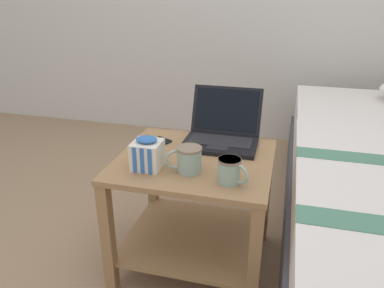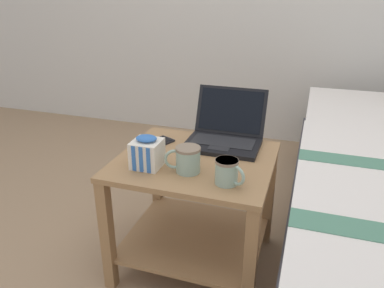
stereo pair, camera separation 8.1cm
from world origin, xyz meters
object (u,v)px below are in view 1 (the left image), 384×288
at_px(snack_bag, 147,154).
at_px(mug_front_left, 188,158).
at_px(laptop, 222,133).
at_px(cell_phone, 154,144).
at_px(mug_front_right, 230,170).

bearing_deg(snack_bag, mug_front_left, 2.11).
distance_m(laptop, cell_phone, 0.30).
bearing_deg(mug_front_left, snack_bag, -177.89).
xyz_separation_m(mug_front_left, mug_front_right, (0.16, -0.04, -0.00)).
height_order(laptop, cell_phone, laptop).
bearing_deg(mug_front_left, mug_front_right, -15.21).
relative_size(mug_front_left, mug_front_right, 1.15).
height_order(mug_front_right, snack_bag, snack_bag).
bearing_deg(snack_bag, mug_front_right, -6.78).
bearing_deg(laptop, snack_bag, -125.38).
distance_m(snack_bag, cell_phone, 0.23).
bearing_deg(snack_bag, laptop, 54.62).
bearing_deg(mug_front_left, cell_phone, 135.70).
bearing_deg(cell_phone, mug_front_left, -44.30).
height_order(laptop, snack_bag, laptop).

